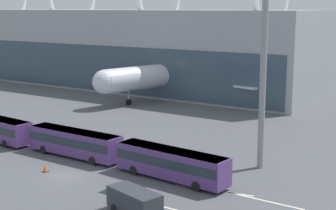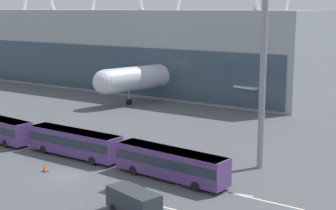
{
  "view_description": "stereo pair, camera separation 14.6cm",
  "coord_description": "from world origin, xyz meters",
  "px_view_note": "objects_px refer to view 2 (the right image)",
  "views": [
    {
      "loc": [
        37.7,
        -37.09,
        17.38
      ],
      "look_at": [
        -1.71,
        21.67,
        4.0
      ],
      "focal_mm": 55.0,
      "sensor_mm": 36.0,
      "label": 1
    },
    {
      "loc": [
        37.82,
        -37.01,
        17.38
      ],
      "look_at": [
        -1.71,
        21.67,
        4.0
      ],
      "focal_mm": 55.0,
      "sensor_mm": 36.0,
      "label": 2
    }
  ],
  "objects_px": {
    "shuttle_bus_1": "(74,141)",
    "floodlight_mast": "(264,35)",
    "service_van_foreground": "(134,200)",
    "traffic_cone_1": "(45,168)",
    "shuttle_bus_2": "(170,162)",
    "airliner_at_gate_near": "(178,74)"
  },
  "relations": [
    {
      "from": "shuttle_bus_1",
      "to": "shuttle_bus_2",
      "type": "distance_m",
      "value": 14.08
    },
    {
      "from": "service_van_foreground",
      "to": "floodlight_mast",
      "type": "bearing_deg",
      "value": -86.31
    },
    {
      "from": "service_van_foreground",
      "to": "shuttle_bus_2",
      "type": "bearing_deg",
      "value": -60.75
    },
    {
      "from": "shuttle_bus_1",
      "to": "shuttle_bus_2",
      "type": "height_order",
      "value": "same"
    },
    {
      "from": "airliner_at_gate_near",
      "to": "traffic_cone_1",
      "type": "bearing_deg",
      "value": 29.68
    },
    {
      "from": "traffic_cone_1",
      "to": "shuttle_bus_1",
      "type": "bearing_deg",
      "value": 102.82
    },
    {
      "from": "shuttle_bus_1",
      "to": "floodlight_mast",
      "type": "xyz_separation_m",
      "value": [
        20.01,
        8.35,
        12.69
      ]
    },
    {
      "from": "shuttle_bus_1",
      "to": "floodlight_mast",
      "type": "height_order",
      "value": "floodlight_mast"
    },
    {
      "from": "shuttle_bus_2",
      "to": "traffic_cone_1",
      "type": "xyz_separation_m",
      "value": [
        -12.73,
        -5.36,
        -1.48
      ]
    },
    {
      "from": "shuttle_bus_1",
      "to": "service_van_foreground",
      "type": "relative_size",
      "value": 2.34
    },
    {
      "from": "airliner_at_gate_near",
      "to": "floodlight_mast",
      "type": "xyz_separation_m",
      "value": [
        32.34,
        -33.24,
        9.85
      ]
    },
    {
      "from": "shuttle_bus_2",
      "to": "service_van_foreground",
      "type": "xyz_separation_m",
      "value": [
        2.36,
        -9.21,
        -0.61
      ]
    },
    {
      "from": "floodlight_mast",
      "to": "traffic_cone_1",
      "type": "bearing_deg",
      "value": -142.61
    },
    {
      "from": "shuttle_bus_2",
      "to": "service_van_foreground",
      "type": "relative_size",
      "value": 2.36
    },
    {
      "from": "airliner_at_gate_near",
      "to": "traffic_cone_1",
      "type": "distance_m",
      "value": 49.62
    },
    {
      "from": "shuttle_bus_1",
      "to": "service_van_foreground",
      "type": "height_order",
      "value": "shuttle_bus_1"
    },
    {
      "from": "traffic_cone_1",
      "to": "shuttle_bus_2",
      "type": "bearing_deg",
      "value": 22.85
    },
    {
      "from": "airliner_at_gate_near",
      "to": "shuttle_bus_1",
      "type": "bearing_deg",
      "value": 30.13
    },
    {
      "from": "service_van_foreground",
      "to": "traffic_cone_1",
      "type": "relative_size",
      "value": 6.97
    },
    {
      "from": "floodlight_mast",
      "to": "traffic_cone_1",
      "type": "height_order",
      "value": "floodlight_mast"
    },
    {
      "from": "shuttle_bus_1",
      "to": "service_van_foreground",
      "type": "bearing_deg",
      "value": -29.67
    },
    {
      "from": "airliner_at_gate_near",
      "to": "service_van_foreground",
      "type": "distance_m",
      "value": 58.96
    }
  ]
}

